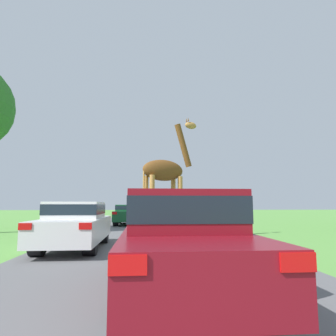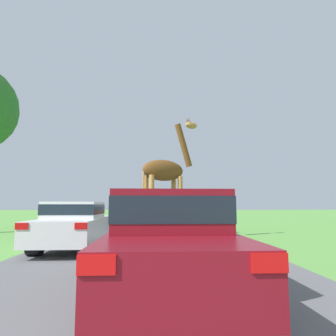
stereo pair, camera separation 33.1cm
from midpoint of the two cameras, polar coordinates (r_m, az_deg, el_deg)
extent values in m
cube|color=#5B5B5E|center=(30.04, -3.33, -9.60)|extent=(6.93, 120.00, 0.00)
cylinder|color=#B77F3D|center=(12.38, 1.86, -7.55)|extent=(0.19, 0.19, 2.50)
cylinder|color=#2D2319|center=(12.45, 1.88, -13.04)|extent=(0.25, 0.25, 0.12)
cylinder|color=#B77F3D|center=(11.93, 3.16, -7.57)|extent=(0.19, 0.19, 2.50)
cylinder|color=#2D2319|center=(12.00, 3.20, -13.26)|extent=(0.25, 0.25, 0.12)
cylinder|color=#B77F3D|center=(11.79, -3.45, -7.57)|extent=(0.19, 0.19, 2.50)
cylinder|color=#2D2319|center=(11.86, -3.50, -13.33)|extent=(0.25, 0.25, 0.12)
cylinder|color=#B77F3D|center=(11.31, -2.30, -7.60)|extent=(0.19, 0.19, 2.50)
cylinder|color=#2D2319|center=(11.39, -2.33, -13.60)|extent=(0.25, 0.25, 0.12)
ellipsoid|color=brown|center=(11.92, -0.13, -0.45)|extent=(1.89, 1.33, 0.84)
cylinder|color=brown|center=(12.57, 3.72, 4.32)|extent=(0.83, 0.57, 1.82)
ellipsoid|color=#B77F3D|center=(12.99, 5.17, 8.11)|extent=(0.61, 0.46, 0.30)
cylinder|color=#B77F3D|center=(11.48, -3.88, -3.62)|extent=(0.07, 0.07, 1.37)
cone|color=brown|center=(13.01, 4.38, 9.12)|extent=(0.07, 0.07, 0.16)
cone|color=brown|center=(12.91, 4.70, 9.26)|extent=(0.07, 0.07, 0.16)
cube|color=maroon|center=(4.89, 2.11, -15.73)|extent=(1.78, 4.46, 0.69)
cube|color=maroon|center=(4.83, 2.08, -8.12)|extent=(1.61, 2.01, 0.60)
cube|color=#19232D|center=(4.83, 2.07, -7.77)|extent=(1.62, 2.03, 0.36)
cube|color=red|center=(2.63, -9.81, -17.74)|extent=(0.32, 0.03, 0.17)
cube|color=red|center=(2.87, 22.06, -16.42)|extent=(0.32, 0.03, 0.17)
cylinder|color=black|center=(6.24, -5.92, -16.56)|extent=(0.36, 0.66, 0.66)
cylinder|color=black|center=(6.34, 7.63, -16.38)|extent=(0.36, 0.66, 0.66)
cylinder|color=black|center=(3.63, -7.97, -23.57)|extent=(0.36, 0.66, 0.66)
cylinder|color=black|center=(3.80, 15.92, -22.60)|extent=(0.36, 0.66, 0.66)
cube|color=#144C28|center=(21.28, -6.54, -8.98)|extent=(1.73, 4.56, 0.65)
cube|color=#144C28|center=(21.26, -6.52, -7.54)|extent=(1.55, 2.05, 0.42)
cube|color=#19232D|center=(21.26, -6.52, -7.48)|extent=(1.57, 2.07, 0.25)
cube|color=red|center=(19.04, -9.06, -8.48)|extent=(0.31, 0.03, 0.16)
cube|color=red|center=(18.95, -4.75, -8.55)|extent=(0.31, 0.03, 0.16)
cylinder|color=black|center=(22.70, -8.12, -9.52)|extent=(0.35, 0.68, 0.68)
cylinder|color=black|center=(22.63, -4.58, -9.58)|extent=(0.35, 0.68, 0.68)
cylinder|color=black|center=(19.98, -8.78, -9.87)|extent=(0.35, 0.68, 0.68)
cylinder|color=black|center=(19.90, -4.75, -9.93)|extent=(0.35, 0.68, 0.68)
cube|color=#561914|center=(26.25, 0.99, -8.81)|extent=(1.99, 4.40, 0.59)
cube|color=#561914|center=(26.24, 0.99, -7.69)|extent=(1.79, 1.98, 0.44)
cube|color=#19232D|center=(26.24, 0.99, -7.64)|extent=(1.81, 2.00, 0.26)
cube|color=red|center=(23.98, -0.57, -8.48)|extent=(0.36, 0.03, 0.14)
cube|color=red|center=(24.12, 3.35, -8.46)|extent=(0.36, 0.03, 0.14)
cylinder|color=black|center=(27.53, -0.89, -9.24)|extent=(0.40, 0.58, 0.58)
cylinder|color=black|center=(27.64, 2.45, -9.23)|extent=(0.40, 0.58, 0.58)
cylinder|color=black|center=(24.89, -0.63, -9.48)|extent=(0.40, 0.58, 0.58)
cylinder|color=black|center=(25.02, 3.07, -9.46)|extent=(0.40, 0.58, 0.58)
cube|color=silver|center=(10.07, -16.53, -11.04)|extent=(1.73, 4.44, 0.67)
cube|color=silver|center=(10.04, -16.41, -7.68)|extent=(1.56, 2.00, 0.51)
cube|color=#19232D|center=(10.04, -16.40, -7.53)|extent=(1.58, 2.02, 0.31)
cube|color=red|center=(8.13, -25.05, -10.02)|extent=(0.31, 0.03, 0.16)
cube|color=red|center=(7.73, -15.05, -10.62)|extent=(0.31, 0.03, 0.16)
cylinder|color=black|center=(11.55, -18.47, -11.85)|extent=(0.35, 0.64, 0.64)
cylinder|color=black|center=(11.27, -11.50, -12.19)|extent=(0.35, 0.64, 0.64)
cylinder|color=black|center=(9.01, -22.98, -13.12)|extent=(0.35, 0.64, 0.64)
cylinder|color=black|center=(8.66, -14.05, -13.74)|extent=(0.35, 0.64, 0.64)
cube|color=navy|center=(15.25, 5.48, -9.72)|extent=(1.83, 4.57, 0.69)
cube|color=navy|center=(15.23, 5.45, -7.56)|extent=(1.65, 2.06, 0.46)
cube|color=#19232D|center=(15.23, 5.45, -7.48)|extent=(1.66, 2.08, 0.27)
cube|color=red|center=(12.87, 3.70, -9.15)|extent=(0.33, 0.03, 0.17)
cube|color=red|center=(13.13, 10.29, -9.01)|extent=(0.33, 0.03, 0.17)
cylinder|color=black|center=(16.54, 2.20, -10.56)|extent=(0.37, 0.68, 0.68)
cylinder|color=black|center=(16.74, 7.28, -10.46)|extent=(0.37, 0.68, 0.68)
cylinder|color=black|center=(13.81, 3.32, -11.25)|extent=(0.37, 0.68, 0.68)
cylinder|color=black|center=(14.06, 9.36, -11.10)|extent=(0.37, 0.68, 0.68)
camera|label=1|loc=(0.17, -89.21, -0.10)|focal=32.00mm
camera|label=2|loc=(0.17, 90.79, 0.10)|focal=32.00mm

